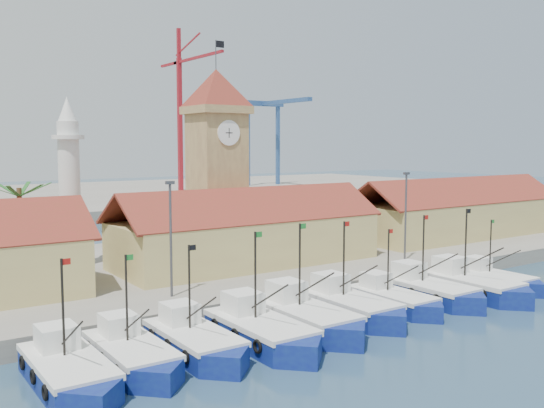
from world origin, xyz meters
TOP-DOWN VIEW (x-y plane):
  - ground at (0.00, 0.00)m, footprint 400.00×400.00m
  - quay at (0.00, 24.00)m, footprint 140.00×32.00m
  - terminal at (0.00, 110.00)m, footprint 240.00×80.00m
  - boat_0 at (-22.74, 2.15)m, footprint 3.60×9.87m
  - boat_1 at (-18.81, 2.86)m, footprint 3.45×9.46m
  - boat_2 at (-14.64, 2.77)m, footprint 3.55×9.74m
  - boat_3 at (-10.12, 1.93)m, footprint 3.84×10.53m
  - boat_4 at (-5.76, 2.74)m, footprint 3.92×10.73m
  - boat_5 at (-1.06, 3.33)m, footprint 3.79×10.37m
  - boat_6 at (3.47, 3.16)m, footprint 3.31×9.07m
  - boat_7 at (7.86, 3.26)m, footprint 3.73×10.23m
  - boat_8 at (12.27, 2.25)m, footprint 3.92×10.73m
  - boat_9 at (16.70, 3.04)m, footprint 3.23×8.86m
  - hall_center at (0.00, 20.00)m, footprint 27.04×10.13m
  - hall_right at (32.00, 20.00)m, footprint 31.20×10.13m
  - clock_tower at (0.00, 26.00)m, footprint 5.80×5.80m
  - minaret at (-15.00, 28.00)m, footprint 3.00×3.00m
  - palm_tree at (-20.00, 26.00)m, footprint 5.60×5.03m
  - lamp_posts at (0.50, 12.00)m, footprint 80.70×0.25m
  - crane_red_right at (34.22, 103.74)m, footprint 1.00×31.14m
  - gantry at (62.00, 106.65)m, footprint 13.00×22.00m

SIDE VIEW (x-z plane):
  - ground at x=0.00m, z-range 0.00..0.00m
  - boat_9 at x=16.70m, z-range -2.66..4.04m
  - boat_6 at x=3.47m, z-range -2.72..4.14m
  - boat_1 at x=-18.81m, z-range -2.84..4.32m
  - quay at x=0.00m, z-range 0.00..1.50m
  - boat_2 at x=-14.64m, z-range -2.92..4.45m
  - boat_0 at x=-22.74m, z-range -2.96..4.51m
  - boat_7 at x=7.86m, z-range -3.07..4.67m
  - boat_5 at x=-1.06m, z-range -3.11..4.73m
  - boat_3 at x=-10.12m, z-range -3.16..4.81m
  - boat_4 at x=-5.76m, z-range -3.22..4.90m
  - boat_8 at x=12.27m, z-range -3.22..4.90m
  - terminal at x=0.00m, z-range 0.00..2.00m
  - hall_center at x=0.00m, z-range 0.18..7.79m
  - hall_right at x=32.00m, z-range 0.18..7.79m
  - palm_tree at x=-20.00m, z-range 2.05..10.44m
  - lamp_posts at x=0.50m, z-range 1.96..10.99m
  - minaret at x=-15.00m, z-range 1.58..17.88m
  - clock_tower at x=0.00m, z-range 0.61..23.31m
  - gantry at x=62.00m, z-range 8.44..31.64m
  - crane_red_right at x=34.22m, z-range 4.03..43.18m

